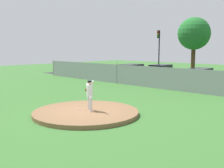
# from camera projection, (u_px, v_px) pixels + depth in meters

# --- Properties ---
(ground_plane) EXTENTS (80.00, 80.00, 0.00)m
(ground_plane) POSITION_uv_depth(u_px,v_px,m) (154.00, 99.00, 18.15)
(ground_plane) COLOR #386B2D
(asphalt_strip) EXTENTS (44.00, 7.00, 0.01)m
(asphalt_strip) POSITION_uv_depth(u_px,v_px,m) (208.00, 86.00, 24.23)
(asphalt_strip) COLOR #2B2B2D
(asphalt_strip) RESTS_ON ground_plane
(pitchers_mound) EXTENTS (5.41, 5.41, 0.20)m
(pitchers_mound) POSITION_uv_depth(u_px,v_px,m) (86.00, 113.00, 13.85)
(pitchers_mound) COLOR brown
(pitchers_mound) RESTS_ON ground_plane
(pitcher_youth) EXTENTS (0.81, 0.39, 1.61)m
(pitcher_youth) POSITION_uv_depth(u_px,v_px,m) (90.00, 92.00, 13.78)
(pitcher_youth) COLOR silver
(pitcher_youth) RESTS_ON pitchers_mound
(baseball) EXTENTS (0.07, 0.07, 0.07)m
(baseball) POSITION_uv_depth(u_px,v_px,m) (80.00, 109.00, 14.06)
(baseball) COLOR white
(baseball) RESTS_ON pitchers_mound
(chainlink_fence) EXTENTS (35.64, 0.07, 1.93)m
(chainlink_fence) POSITION_uv_depth(u_px,v_px,m) (184.00, 80.00, 20.89)
(chainlink_fence) COLOR gray
(chainlink_fence) RESTS_ON ground_plane
(parked_car_champagne) EXTENTS (1.98, 4.39, 1.62)m
(parked_car_champagne) POSITION_uv_depth(u_px,v_px,m) (131.00, 72.00, 29.70)
(parked_car_champagne) COLOR tan
(parked_car_champagne) RESTS_ON ground_plane
(parked_car_teal) EXTENTS (1.93, 4.36, 1.59)m
(parked_car_teal) POSITION_uv_depth(u_px,v_px,m) (199.00, 77.00, 24.29)
(parked_car_teal) COLOR #146066
(parked_car_teal) RESTS_ON ground_plane
(parked_car_charcoal) EXTENTS (2.02, 4.19, 1.66)m
(parked_car_charcoal) POSITION_uv_depth(u_px,v_px,m) (160.00, 73.00, 28.21)
(parked_car_charcoal) COLOR #232328
(parked_car_charcoal) RESTS_ON ground_plane
(traffic_light_near) EXTENTS (0.28, 0.46, 5.46)m
(traffic_light_near) POSITION_uv_depth(u_px,v_px,m) (159.00, 45.00, 32.14)
(traffic_light_near) COLOR black
(traffic_light_near) RESTS_ON ground_plane
(tree_bushy_near) EXTENTS (4.04, 4.04, 7.19)m
(tree_bushy_near) POSITION_uv_depth(u_px,v_px,m) (194.00, 34.00, 33.51)
(tree_bushy_near) COLOR #4C331E
(tree_bushy_near) RESTS_ON ground_plane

